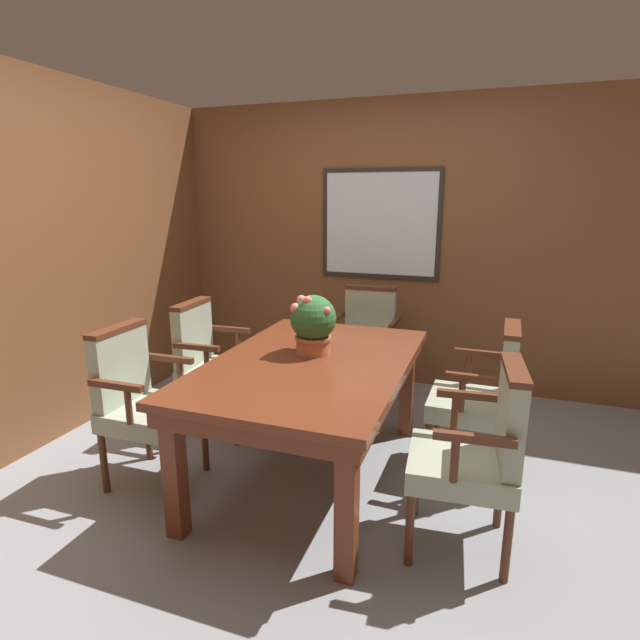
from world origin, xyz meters
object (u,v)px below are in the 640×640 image
(chair_left_near, at_px, (141,398))
(potted_plant, at_px, (313,323))
(dining_table, at_px, (311,375))
(chair_right_near, at_px, (478,449))
(chair_right_far, at_px, (483,392))
(chair_left_far, at_px, (210,360))
(chair_head_far, at_px, (366,339))

(chair_left_near, bearing_deg, potted_plant, -62.35)
(dining_table, height_order, chair_left_near, chair_left_near)
(dining_table, distance_m, chair_right_near, 1.02)
(dining_table, bearing_deg, chair_right_far, 21.98)
(chair_left_far, bearing_deg, chair_right_near, -113.76)
(chair_right_far, xyz_separation_m, chair_right_near, (-0.00, -0.73, 0.00))
(dining_table, bearing_deg, chair_left_near, -158.38)
(dining_table, distance_m, chair_left_near, 0.99)
(chair_left_far, height_order, potted_plant, potted_plant)
(chair_left_far, distance_m, chair_left_near, 0.73)
(chair_left_near, relative_size, chair_right_near, 1.00)
(dining_table, relative_size, chair_head_far, 1.80)
(chair_left_far, distance_m, chair_right_far, 1.86)
(chair_left_near, distance_m, potted_plant, 1.08)
(chair_right_far, height_order, chair_right_near, same)
(chair_left_far, xyz_separation_m, potted_plant, (0.87, -0.25, 0.41))
(dining_table, height_order, chair_right_far, chair_right_far)
(dining_table, xyz_separation_m, chair_right_near, (0.95, -0.34, -0.12))
(chair_head_far, bearing_deg, chair_left_near, -120.39)
(chair_right_near, bearing_deg, chair_right_far, 175.15)
(chair_left_near, xyz_separation_m, chair_right_near, (1.86, 0.02, 0.00))
(chair_left_far, xyz_separation_m, chair_right_far, (1.86, 0.02, 0.00))
(dining_table, height_order, chair_left_far, chair_left_far)
(chair_head_far, distance_m, chair_right_near, 1.85)
(dining_table, distance_m, chair_right_far, 1.03)
(chair_left_near, height_order, chair_head_far, same)
(chair_left_far, relative_size, chair_right_near, 1.00)
(chair_right_far, height_order, chair_head_far, same)
(dining_table, relative_size, chair_right_far, 1.80)
(potted_plant, bearing_deg, chair_right_near, -25.29)
(chair_right_far, relative_size, chair_right_near, 1.00)
(dining_table, xyz_separation_m, potted_plant, (-0.03, 0.12, 0.28))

